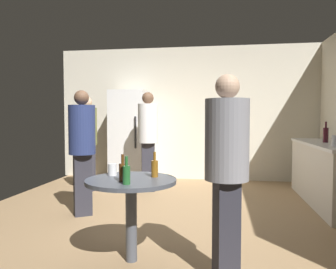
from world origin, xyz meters
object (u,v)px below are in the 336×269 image
plastic_cup_white (112,170)px  person_in_gray_shirt (227,161)px  beer_bottle_green (126,174)px  person_in_white_shirt (148,133)px  person_in_navy_shirt (82,143)px  person_in_olive_shirt (87,136)px  refrigerator (130,136)px  beer_bottle_amber (155,168)px  foreground_table (131,191)px  wine_bottle_on_counter (326,135)px  beer_bottle_brown (123,171)px

plastic_cup_white → person_in_gray_shirt: 1.11m
beer_bottle_green → person_in_white_shirt: person_in_white_shirt is taller
beer_bottle_green → person_in_navy_shirt: person_in_navy_shirt is taller
person_in_olive_shirt → refrigerator: bearing=101.0°
beer_bottle_amber → plastic_cup_white: size_ratio=2.09×
plastic_cup_white → person_in_navy_shirt: person_in_navy_shirt is taller
foreground_table → person_in_white_shirt: person_in_white_shirt is taller
wine_bottle_on_counter → person_in_white_shirt: size_ratio=0.18×
refrigerator → person_in_gray_shirt: 4.20m
beer_bottle_green → plastic_cup_white: 0.44m
person_in_white_shirt → person_in_gray_shirt: (1.28, -2.94, -0.06)m
beer_bottle_amber → plastic_cup_white: (-0.40, 0.02, -0.03)m
foreground_table → person_in_gray_shirt: person_in_gray_shirt is taller
foreground_table → beer_bottle_brown: 0.22m
person_in_olive_shirt → wine_bottle_on_counter: bearing=33.8°
beer_bottle_brown → person_in_white_shirt: (-0.42, 2.85, 0.18)m
wine_bottle_on_counter → foreground_table: (-2.31, -2.41, -0.39)m
person_in_navy_shirt → person_in_gray_shirt: bearing=19.8°
beer_bottle_brown → person_in_olive_shirt: (-1.44, 2.68, 0.13)m
wine_bottle_on_counter → refrigerator: bearing=160.9°
person_in_white_shirt → beer_bottle_green: bearing=-6.3°
beer_bottle_green → wine_bottle_on_counter: bearing=49.1°
person_in_olive_shirt → foreground_table: bearing=-23.9°
foreground_table → beer_bottle_amber: beer_bottle_amber is taller
beer_bottle_brown → wine_bottle_on_counter: bearing=47.0°
person_in_olive_shirt → person_in_navy_shirt: 1.42m
plastic_cup_white → person_in_olive_shirt: person_in_olive_shirt is taller
beer_bottle_brown → person_in_olive_shirt: size_ratio=0.14×
person_in_navy_shirt → wine_bottle_on_counter: bearing=77.9°
plastic_cup_white → person_in_white_shirt: bearing=95.3°
refrigerator → plastic_cup_white: bearing=-76.9°
refrigerator → beer_bottle_green: size_ratio=7.83×
person_in_olive_shirt → person_in_white_shirt: bearing=45.4°
person_in_white_shirt → person_in_gray_shirt: person_in_white_shirt is taller
person_in_olive_shirt → beer_bottle_brown: bearing=-25.6°
beer_bottle_brown → person_in_gray_shirt: bearing=-6.2°
wine_bottle_on_counter → person_in_navy_shirt: person_in_navy_shirt is taller
beer_bottle_brown → beer_bottle_green: 0.13m
wine_bottle_on_counter → beer_bottle_brown: 3.46m
wine_bottle_on_counter → beer_bottle_green: bearing=-130.9°
plastic_cup_white → person_in_olive_shirt: 2.74m
foreground_table → beer_bottle_brown: (-0.04, -0.12, 0.19)m
person_in_gray_shirt → person_in_navy_shirt: (-1.82, 1.45, 0.01)m
wine_bottle_on_counter → beer_bottle_amber: wine_bottle_on_counter is taller
beer_bottle_green → person_in_gray_shirt: 0.81m
beer_bottle_brown → beer_bottle_green: bearing=-59.9°
wine_bottle_on_counter → beer_bottle_green: size_ratio=1.35×
plastic_cup_white → person_in_white_shirt: person_in_white_shirt is taller
wine_bottle_on_counter → person_in_gray_shirt: (-1.49, -2.62, -0.08)m
foreground_table → person_in_white_shirt: 2.79m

